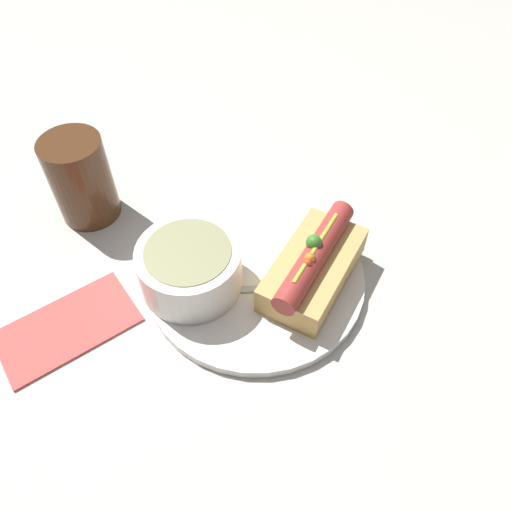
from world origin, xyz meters
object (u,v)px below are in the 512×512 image
(spoon, at_px, (195,293))
(soup_bowl, at_px, (190,266))
(hot_dog, at_px, (313,266))
(drinking_glass, at_px, (81,179))

(spoon, bearing_deg, soup_bowl, -78.54)
(soup_bowl, bearing_deg, spoon, -135.42)
(hot_dog, bearing_deg, drinking_glass, 95.70)
(hot_dog, height_order, spoon, hot_dog)
(drinking_glass, bearing_deg, soup_bowl, -102.22)
(hot_dog, distance_m, drinking_glass, 0.31)
(spoon, xyz_separation_m, drinking_glass, (0.05, 0.20, 0.04))
(soup_bowl, relative_size, drinking_glass, 1.01)
(soup_bowl, distance_m, spoon, 0.03)
(hot_dog, bearing_deg, spoon, 128.82)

